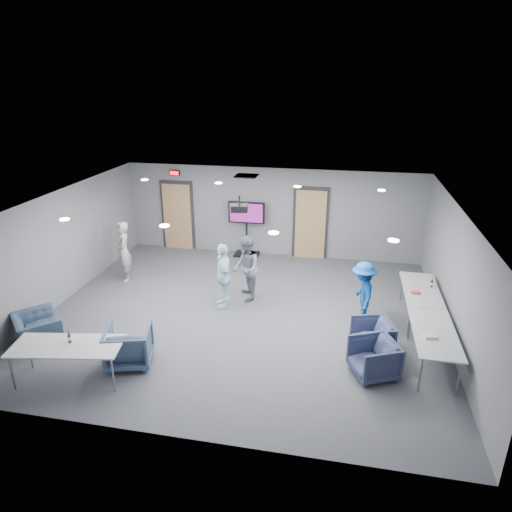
% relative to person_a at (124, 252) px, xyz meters
% --- Properties ---
extents(floor, '(9.00, 9.00, 0.00)m').
position_rel_person_a_xyz_m(floor, '(3.56, -1.30, -0.82)').
color(floor, '#3D3F46').
rests_on(floor, ground).
extents(ceiling, '(9.00, 9.00, 0.00)m').
position_rel_person_a_xyz_m(ceiling, '(3.56, -1.30, 1.88)').
color(ceiling, silver).
rests_on(ceiling, wall_back).
extents(wall_back, '(9.00, 0.02, 2.70)m').
position_rel_person_a_xyz_m(wall_back, '(3.56, 2.70, 0.53)').
color(wall_back, slate).
rests_on(wall_back, floor).
extents(wall_front, '(9.00, 0.02, 2.70)m').
position_rel_person_a_xyz_m(wall_front, '(3.56, -5.30, 0.53)').
color(wall_front, slate).
rests_on(wall_front, floor).
extents(wall_left, '(0.02, 8.00, 2.70)m').
position_rel_person_a_xyz_m(wall_left, '(-0.94, -1.30, 0.53)').
color(wall_left, slate).
rests_on(wall_left, floor).
extents(wall_right, '(0.02, 8.00, 2.70)m').
position_rel_person_a_xyz_m(wall_right, '(8.06, -1.30, 0.53)').
color(wall_right, slate).
rests_on(wall_right, floor).
extents(door_left, '(1.06, 0.17, 2.24)m').
position_rel_person_a_xyz_m(door_left, '(0.56, 2.65, 0.25)').
color(door_left, black).
rests_on(door_left, wall_back).
extents(door_right, '(1.06, 0.17, 2.24)m').
position_rel_person_a_xyz_m(door_right, '(4.76, 2.65, 0.25)').
color(door_right, black).
rests_on(door_right, wall_back).
extents(exit_sign, '(0.32, 0.08, 0.16)m').
position_rel_person_a_xyz_m(exit_sign, '(0.56, 2.63, 1.63)').
color(exit_sign, black).
rests_on(exit_sign, wall_back).
extents(hvac_diffuser, '(0.60, 0.60, 0.03)m').
position_rel_person_a_xyz_m(hvac_diffuser, '(3.06, 1.50, 1.86)').
color(hvac_diffuser, black).
rests_on(hvac_diffuser, ceiling).
extents(downlights, '(6.18, 3.78, 0.02)m').
position_rel_person_a_xyz_m(downlights, '(3.56, -1.30, 1.86)').
color(downlights, white).
rests_on(downlights, ceiling).
extents(person_a, '(0.63, 0.71, 1.64)m').
position_rel_person_a_xyz_m(person_a, '(0.00, 0.00, 0.00)').
color(person_a, '#969896').
rests_on(person_a, floor).
extents(person_b, '(0.84, 0.96, 1.64)m').
position_rel_person_a_xyz_m(person_b, '(3.47, -0.49, 0.00)').
color(person_b, slate).
rests_on(person_b, floor).
extents(person_c, '(0.72, 1.02, 1.61)m').
position_rel_person_a_xyz_m(person_c, '(3.03, -0.97, -0.02)').
color(person_c, '#C6E5FF').
rests_on(person_c, floor).
extents(person_d, '(0.66, 1.02, 1.48)m').
position_rel_person_a_xyz_m(person_d, '(6.25, -1.18, -0.08)').
color(person_d, navy).
rests_on(person_d, floor).
extents(chair_right_b, '(0.91, 0.90, 0.68)m').
position_rel_person_a_xyz_m(chair_right_b, '(6.46, -2.26, -0.48)').
color(chair_right_b, '#394162').
rests_on(chair_right_b, floor).
extents(chair_right_c, '(1.03, 1.02, 0.71)m').
position_rel_person_a_xyz_m(chair_right_c, '(6.46, -3.07, -0.46)').
color(chair_right_c, '#353D5C').
rests_on(chair_right_c, floor).
extents(chair_front_a, '(1.04, 1.05, 0.78)m').
position_rel_person_a_xyz_m(chair_front_a, '(1.86, -3.61, -0.43)').
color(chair_front_a, '#3C4D68').
rests_on(chair_front_a, floor).
extents(chair_front_b, '(1.28, 1.28, 0.63)m').
position_rel_person_a_xyz_m(chair_front_b, '(-0.34, -3.30, -0.51)').
color(chair_front_b, '#334459').
rests_on(chair_front_b, floor).
extents(table_right_a, '(0.78, 1.87, 0.73)m').
position_rel_person_a_xyz_m(table_right_a, '(7.56, -0.64, -0.13)').
color(table_right_a, '#A6A8AB').
rests_on(table_right_a, floor).
extents(table_right_b, '(0.79, 1.90, 0.73)m').
position_rel_person_a_xyz_m(table_right_b, '(7.56, -2.54, -0.13)').
color(table_right_b, '#A6A8AB').
rests_on(table_right_b, floor).
extents(table_front_left, '(2.06, 1.14, 0.73)m').
position_rel_person_a_xyz_m(table_front_left, '(1.03, -4.30, -0.13)').
color(table_front_left, '#A6A8AB').
rests_on(table_front_left, floor).
extents(bottle_front, '(0.06, 0.06, 0.24)m').
position_rel_person_a_xyz_m(bottle_front, '(1.04, -4.20, -0.00)').
color(bottle_front, '#57260F').
rests_on(bottle_front, table_front_left).
extents(bottle_right, '(0.06, 0.06, 0.24)m').
position_rel_person_a_xyz_m(bottle_right, '(7.79, -0.48, -0.00)').
color(bottle_right, '#57260F').
rests_on(bottle_right, table_right_a).
extents(snack_box, '(0.21, 0.16, 0.04)m').
position_rel_person_a_xyz_m(snack_box, '(7.40, -0.90, -0.07)').
color(snack_box, '#D13A34').
rests_on(snack_box, table_right_a).
extents(wrapper, '(0.24, 0.18, 0.05)m').
position_rel_person_a_xyz_m(wrapper, '(7.44, -2.76, -0.07)').
color(wrapper, silver).
rests_on(wrapper, table_right_b).
extents(tv_stand, '(1.11, 0.53, 1.70)m').
position_rel_person_a_xyz_m(tv_stand, '(2.84, 2.44, 0.15)').
color(tv_stand, black).
rests_on(tv_stand, floor).
extents(projector, '(0.42, 0.39, 0.37)m').
position_rel_person_a_xyz_m(projector, '(3.37, -0.68, 1.58)').
color(projector, black).
rests_on(projector, ceiling).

